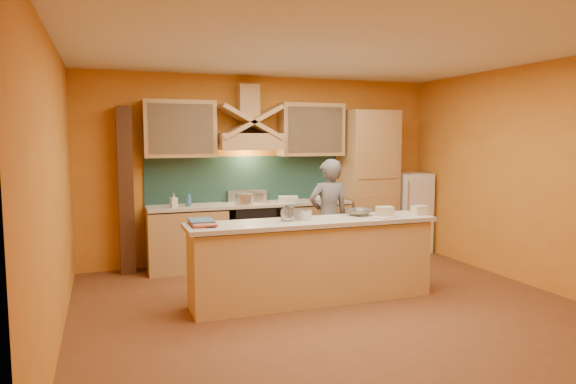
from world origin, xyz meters
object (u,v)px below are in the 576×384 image
object	(u,v)px
stove	(251,234)
mixing_bowl	(359,212)
fridge	(408,212)
person	(329,217)
kitchen_scale	(303,215)

from	to	relation	value
stove	mixing_bowl	distance (m)	2.03
stove	fridge	world-z (taller)	fridge
stove	mixing_bowl	world-z (taller)	mixing_bowl
person	fridge	bearing A→B (deg)	-154.05
fridge	kitchen_scale	world-z (taller)	fridge
fridge	kitchen_scale	bearing A→B (deg)	-144.41
person	mixing_bowl	distance (m)	0.93
stove	person	world-z (taller)	person
fridge	person	world-z (taller)	person
mixing_bowl	person	bearing A→B (deg)	89.24
stove	mixing_bowl	xyz separation A→B (m)	(0.85, -1.77, 0.53)
person	kitchen_scale	bearing A→B (deg)	53.44
kitchen_scale	fridge	bearing A→B (deg)	16.00
stove	person	distance (m)	1.27
fridge	person	distance (m)	2.03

